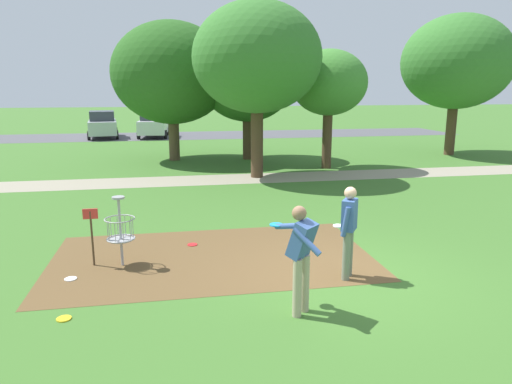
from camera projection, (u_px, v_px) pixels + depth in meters
ground_plane at (349, 277)px, 8.61m from camera, size 160.00×160.00×0.00m
dirt_tee_pad at (213, 257)px, 9.64m from camera, size 6.49×3.75×0.01m
disc_golf_basket at (117, 229)px, 9.03m from camera, size 0.98×0.58×1.39m
player_foreground_watching at (301, 253)px, 7.04m from camera, size 0.64×1.10×1.71m
player_throwing at (349, 227)px, 8.40m from camera, size 0.45×0.48×1.71m
frisbee_near_basket at (71, 279)px, 8.52m from camera, size 0.22×0.22×0.02m
frisbee_by_tee at (64, 319)px, 7.05m from camera, size 0.22×0.22×0.02m
frisbee_mid_grass at (300, 215)px, 12.80m from camera, size 0.23×0.23×0.02m
frisbee_far_left at (292, 254)px, 9.80m from camera, size 0.21×0.21×0.02m
frisbee_far_right at (192, 245)px, 10.37m from camera, size 0.22×0.22×0.02m
frisbee_scattered_a at (310, 230)px, 11.47m from camera, size 0.24×0.24×0.02m
tree_near_left at (329, 83)px, 19.52m from camera, size 3.21×3.21×4.99m
tree_near_right at (457, 62)px, 23.34m from camera, size 5.46×5.46×6.98m
tree_mid_left at (172, 73)px, 21.67m from camera, size 5.52×5.52×6.42m
tree_mid_center at (257, 58)px, 17.29m from camera, size 4.82×4.82×6.55m
tree_mid_right at (247, 82)px, 22.06m from camera, size 4.40×4.40×5.56m
parking_lot_strip at (214, 135)px, 34.36m from camera, size 36.00×6.00×0.01m
parked_car_leftmost at (103, 124)px, 32.26m from camera, size 2.36×4.39×1.84m
parked_car_center_left at (154, 124)px, 32.79m from camera, size 2.23×4.33×1.84m
gravel_path at (255, 178)px, 18.00m from camera, size 40.00×1.97×0.00m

